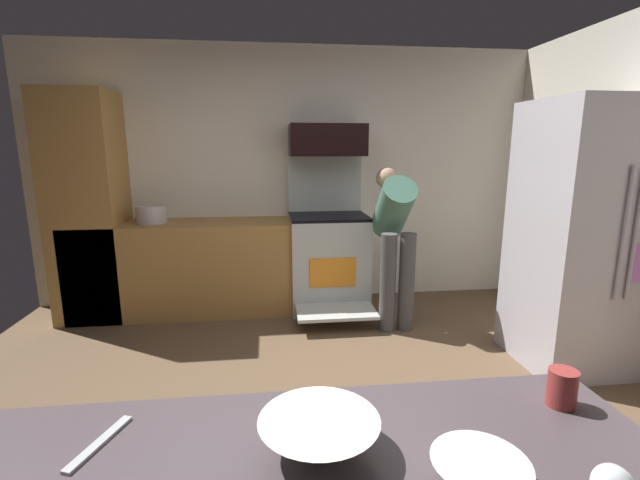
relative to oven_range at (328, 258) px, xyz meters
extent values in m
cube|color=brown|center=(-0.35, -1.96, -0.52)|extent=(5.20, 4.80, 0.02)
cube|color=silver|center=(-0.35, 0.38, 0.79)|extent=(5.20, 0.12, 2.60)
cube|color=#A2753C|center=(-1.25, 0.02, -0.06)|extent=(2.40, 0.60, 0.90)
cube|color=#A2753C|center=(-2.25, 0.02, 0.54)|extent=(0.60, 0.60, 2.10)
cube|color=beige|center=(0.00, 0.00, -0.05)|extent=(0.76, 0.64, 0.92)
cube|color=black|center=(0.00, 0.00, 0.43)|extent=(0.76, 0.64, 0.03)
cube|color=beige|center=(0.00, 0.29, 0.73)|extent=(0.76, 0.06, 0.57)
cube|color=orange|center=(0.00, -0.33, -0.06)|extent=(0.44, 0.01, 0.28)
cube|color=beige|center=(0.00, -0.53, -0.37)|extent=(0.72, 0.41, 0.03)
cube|color=black|center=(0.00, 0.10, 1.16)|extent=(0.74, 0.38, 0.31)
cube|color=#B5B0B9|center=(1.68, -1.38, 0.45)|extent=(0.82, 0.75, 1.93)
cylinder|color=#B5B0B9|center=(1.64, -1.77, 0.55)|extent=(0.02, 0.02, 0.87)
cylinder|color=#B5B0B9|center=(1.72, -1.77, 0.55)|extent=(0.02, 0.02, 0.87)
cylinder|color=#454545|center=(0.44, -0.67, -0.07)|extent=(0.14, 0.14, 0.88)
cylinder|color=#454545|center=(0.61, -0.67, -0.07)|extent=(0.14, 0.14, 0.88)
cylinder|color=#487863|center=(0.52, -0.47, 0.56)|extent=(0.30, 0.61, 0.60)
sphere|color=tan|center=(0.52, -0.22, 0.81)|extent=(0.20, 0.20, 0.20)
cone|color=white|center=(-0.16, -3.48, 0.42)|extent=(0.21, 0.21, 0.06)
cone|color=white|center=(-0.48, -3.33, 0.43)|extent=(0.28, 0.28, 0.08)
cylinder|color=#973330|center=(0.20, -3.22, 0.44)|extent=(0.08, 0.08, 0.10)
cube|color=#B7BABF|center=(-1.00, -3.25, 0.40)|extent=(0.10, 0.20, 0.01)
cylinder|color=#BEB6B7|center=(-1.69, 0.02, 0.47)|extent=(0.28, 0.28, 0.16)
camera|label=1|loc=(-0.59, -4.21, 1.08)|focal=24.38mm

